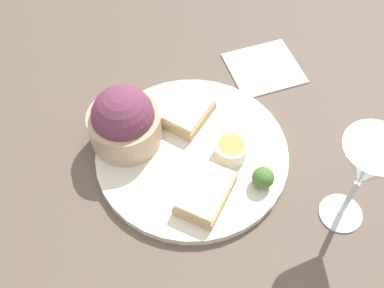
# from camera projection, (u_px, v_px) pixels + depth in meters

# --- Properties ---
(ground_plane) EXTENTS (4.00, 4.00, 0.00)m
(ground_plane) POSITION_uv_depth(u_px,v_px,m) (192.00, 156.00, 0.76)
(ground_plane) COLOR brown
(dinner_plate) EXTENTS (0.30, 0.30, 0.01)m
(dinner_plate) POSITION_uv_depth(u_px,v_px,m) (192.00, 154.00, 0.75)
(dinner_plate) COLOR silver
(dinner_plate) RESTS_ON ground_plane
(salad_bowl) EXTENTS (0.11, 0.11, 0.10)m
(salad_bowl) POSITION_uv_depth(u_px,v_px,m) (124.00, 121.00, 0.73)
(salad_bowl) COLOR tan
(salad_bowl) RESTS_ON dinner_plate
(sauce_ramekin) EXTENTS (0.05, 0.05, 0.03)m
(sauce_ramekin) POSITION_uv_depth(u_px,v_px,m) (231.00, 149.00, 0.73)
(sauce_ramekin) COLOR white
(sauce_ramekin) RESTS_ON dinner_plate
(cheese_toast_near) EXTENTS (0.11, 0.09, 0.03)m
(cheese_toast_near) POSITION_uv_depth(u_px,v_px,m) (205.00, 193.00, 0.69)
(cheese_toast_near) COLOR tan
(cheese_toast_near) RESTS_ON dinner_plate
(cheese_toast_far) EXTENTS (0.10, 0.09, 0.03)m
(cheese_toast_far) POSITION_uv_depth(u_px,v_px,m) (187.00, 112.00, 0.77)
(cheese_toast_far) COLOR tan
(cheese_toast_far) RESTS_ON dinner_plate
(wine_glass) EXTENTS (0.08, 0.08, 0.17)m
(wine_glass) POSITION_uv_depth(u_px,v_px,m) (366.00, 168.00, 0.60)
(wine_glass) COLOR silver
(wine_glass) RESTS_ON ground_plane
(garnish) EXTENTS (0.03, 0.03, 0.03)m
(garnish) POSITION_uv_depth(u_px,v_px,m) (263.00, 178.00, 0.70)
(garnish) COLOR #477533
(garnish) RESTS_ON dinner_plate
(napkin) EXTENTS (0.16, 0.15, 0.01)m
(napkin) POSITION_uv_depth(u_px,v_px,m) (264.00, 68.00, 0.86)
(napkin) COLOR beige
(napkin) RESTS_ON ground_plane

